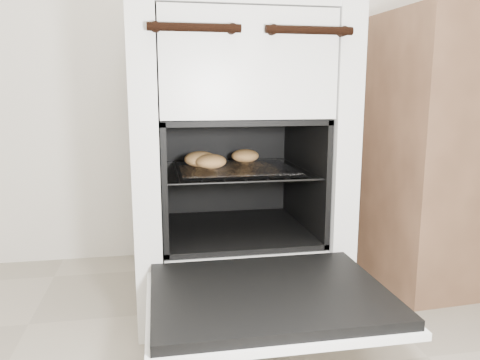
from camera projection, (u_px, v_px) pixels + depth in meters
name	position (u px, v px, depth m)	size (l,w,h in m)	color
stove	(232.00, 156.00, 1.45)	(0.58, 0.65, 0.90)	silver
oven_door	(269.00, 297.00, 1.02)	(0.53, 0.41, 0.04)	black
oven_rack	(235.00, 170.00, 1.39)	(0.43, 0.41, 0.01)	black
foil_sheet	(236.00, 169.00, 1.37)	(0.33, 0.29, 0.01)	white
baked_rolls	(217.00, 159.00, 1.41)	(0.26, 0.20, 0.05)	tan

